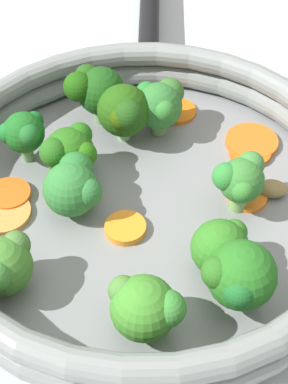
{
  "coord_description": "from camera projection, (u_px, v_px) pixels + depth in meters",
  "views": [
    {
      "loc": [
        -0.17,
        -0.29,
        0.39
      ],
      "look_at": [
        0.0,
        0.0,
        0.03
      ],
      "focal_mm": 60.0,
      "sensor_mm": 36.0,
      "label": 1
    }
  ],
  "objects": [
    {
      "name": "ground_plane",
      "position": [
        144.0,
        217.0,
        0.51
      ],
      "size": [
        4.0,
        4.0,
        0.0
      ],
      "primitive_type": "plane",
      "color": "#B5BBC1"
    },
    {
      "name": "skillet",
      "position": [
        144.0,
        211.0,
        0.51
      ],
      "size": [
        0.32,
        0.32,
        0.01
      ],
      "primitive_type": "cylinder",
      "color": "gray",
      "rests_on": "ground_plane"
    },
    {
      "name": "skillet_rim_wall",
      "position": [
        144.0,
        186.0,
        0.49
      ],
      "size": [
        0.34,
        0.34,
        0.04
      ],
      "color": "gray",
      "rests_on": "skillet"
    },
    {
      "name": "skillet_handle",
      "position": [
        149.0,
        14.0,
        0.68
      ],
      "size": [
        0.12,
        0.19,
        0.02
      ],
      "primitive_type": "cylinder",
      "rotation": [
        1.57,
        0.0,
        2.61
      ],
      "color": "black",
      "rests_on": "skillet"
    },
    {
      "name": "skillet_rivet_left",
      "position": [
        177.0,
        84.0,
        0.6
      ],
      "size": [
        0.01,
        0.01,
        0.01
      ],
      "primitive_type": "sphere",
      "color": "gray",
      "rests_on": "skillet"
    },
    {
      "name": "skillet_rivet_right",
      "position": [
        118.0,
        83.0,
        0.6
      ],
      "size": [
        0.01,
        0.01,
        0.01
      ],
      "primitive_type": "sphere",
      "color": "gray",
      "rests_on": "skillet"
    },
    {
      "name": "carrot_slice_0",
      "position": [
        125.0,
        228.0,
        0.48
      ],
      "size": [
        0.04,
        0.04,
        0.01
      ],
      "primitive_type": "cylinder",
      "rotation": [
        0.0,
        0.0,
        0.41
      ],
      "color": "orange",
      "rests_on": "skillet"
    },
    {
      "name": "carrot_slice_1",
      "position": [
        247.0,
        197.0,
        0.5
      ],
      "size": [
        0.04,
        0.04,
        0.0
      ],
      "primitive_type": "cylinder",
      "rotation": [
        0.0,
        0.0,
        2.17
      ],
      "color": "orange",
      "rests_on": "skillet"
    },
    {
      "name": "carrot_slice_2",
      "position": [
        177.0,
        111.0,
        0.58
      ],
      "size": [
        0.05,
        0.05,
        0.0
      ],
      "primitive_type": "cylinder",
      "rotation": [
        0.0,
        0.0,
        5.79
      ],
      "color": "orange",
      "rests_on": "skillet"
    },
    {
      "name": "carrot_slice_3",
      "position": [
        9.0,
        195.0,
        0.51
      ],
      "size": [
        0.05,
        0.05,
        0.01
      ],
      "primitive_type": "cylinder",
      "rotation": [
        0.0,
        0.0,
        2.45
      ],
      "color": "orange",
      "rests_on": "skillet"
    },
    {
      "name": "carrot_slice_4",
      "position": [
        250.0,
        152.0,
        0.54
      ],
      "size": [
        0.05,
        0.05,
        0.0
      ],
      "primitive_type": "cylinder",
      "rotation": [
        0.0,
        0.0,
        2.76
      ],
      "color": "#E15D12",
      "rests_on": "skillet"
    },
    {
      "name": "carrot_slice_5",
      "position": [
        252.0,
        142.0,
        0.55
      ],
      "size": [
        0.06,
        0.06,
        0.0
      ],
      "primitive_type": "cylinder",
      "rotation": [
        0.0,
        0.0,
        0.72
      ],
      "color": "orange",
      "rests_on": "skillet"
    },
    {
      "name": "carrot_slice_6",
      "position": [
        3.0,
        213.0,
        0.49
      ],
      "size": [
        0.06,
        0.06,
        0.0
      ],
      "primitive_type": "cylinder",
      "rotation": [
        0.0,
        0.0,
        4.03
      ],
      "color": "#EF8D40",
      "rests_on": "skillet"
    },
    {
      "name": "broccoli_floret_0",
      "position": [
        222.0,
        248.0,
        0.44
      ],
      "size": [
        0.04,
        0.04,
        0.04
      ],
      "color": "#5C864D",
      "rests_on": "skillet"
    },
    {
      "name": "broccoli_floret_1",
      "position": [
        73.0,
        186.0,
        0.48
      ],
      "size": [
        0.04,
        0.05,
        0.05
      ],
      "color": "#83A563",
      "rests_on": "skillet"
    },
    {
      "name": "broccoli_floret_2",
      "position": [
        124.0,
        112.0,
        0.53
      ],
      "size": [
        0.04,
        0.05,
        0.05
      ],
      "color": "#88AD6D",
      "rests_on": "skillet"
    },
    {
      "name": "broccoli_floret_3",
      "position": [
        24.0,
        133.0,
        0.52
      ],
      "size": [
        0.04,
        0.04,
        0.05
      ],
      "color": "#71995C",
      "rests_on": "skillet"
    },
    {
      "name": "broccoli_floret_4",
      "position": [
        70.0,
        151.0,
        0.51
      ],
      "size": [
        0.05,
        0.04,
        0.05
      ],
      "color": "#709A5D",
      "rests_on": "skillet"
    },
    {
      "name": "broccoli_floret_5",
      "position": [
        160.0,
        104.0,
        0.54
      ],
      "size": [
        0.05,
        0.05,
        0.05
      ],
      "color": "#739659",
      "rests_on": "skillet"
    },
    {
      "name": "broccoli_floret_6",
      "position": [
        239.0,
        277.0,
        0.41
      ],
      "size": [
        0.05,
        0.05,
        0.06
      ],
      "color": "#6B995E",
      "rests_on": "skillet"
    },
    {
      "name": "broccoli_floret_7",
      "position": [
        145.0,
        307.0,
        0.4
      ],
      "size": [
        0.05,
        0.05,
        0.05
      ],
      "color": "#5F9446",
      "rests_on": "skillet"
    },
    {
      "name": "broccoli_floret_8",
      "position": [
        4.0,
        266.0,
        0.43
      ],
      "size": [
        0.04,
        0.04,
        0.05
      ],
      "color": "#5D9242",
      "rests_on": "skillet"
    },
    {
      "name": "broccoli_floret_9",
      "position": [
        97.0,
        89.0,
        0.55
      ],
      "size": [
        0.05,
        0.05,
        0.05
      ],
      "color": "#6E955F",
      "rests_on": "skillet"
    },
    {
      "name": "broccoli_floret_10",
      "position": [
        241.0,
        180.0,
        0.48
      ],
      "size": [
        0.04,
        0.04,
        0.05
      ],
      "color": "#74A753",
      "rests_on": "skillet"
    },
    {
      "name": "mushroom_piece_0",
      "position": [
        272.0,
        189.0,
        0.51
      ],
      "size": [
        0.03,
        0.03,
        0.01
      ],
      "primitive_type": "ellipsoid",
      "rotation": [
        0.0,
        0.0,
        2.53
      ],
      "color": "olive",
      "rests_on": "skillet"
    }
  ]
}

